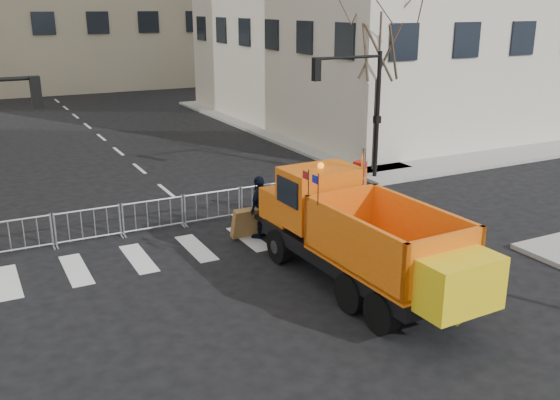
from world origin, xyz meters
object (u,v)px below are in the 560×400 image
cop_a (299,192)px  newspaper_box (360,175)px  cop_b (304,212)px  cop_c (260,207)px  plow_truck (361,234)px

cop_a → newspaper_box: bearing=-161.1°
cop_b → cop_c: size_ratio=0.83×
plow_truck → cop_b: 4.12m
plow_truck → cop_b: (0.61, 4.02, -0.69)m
cop_a → cop_b: cop_a is taller
cop_b → cop_c: bearing=-22.7°
cop_a → cop_c: (-1.94, -0.89, -0.01)m
plow_truck → newspaper_box: plow_truck is taller
cop_a → cop_b: size_ratio=1.21×
plow_truck → newspaper_box: (5.13, 7.46, -0.83)m
cop_a → cop_c: size_ratio=1.01×
cop_b → newspaper_box: (4.52, 3.44, -0.15)m
cop_b → cop_a: bearing=-109.0°
plow_truck → cop_a: bearing=-15.0°
cop_c → newspaper_box: cop_c is taller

